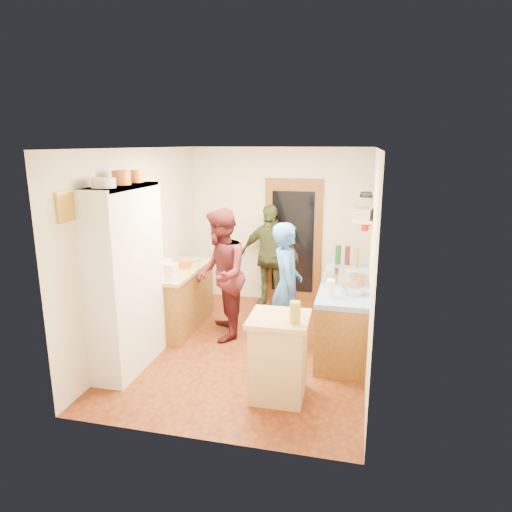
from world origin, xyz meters
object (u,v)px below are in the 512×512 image
(island_base, at_px, (279,359))
(person_back, at_px, (270,256))
(right_counter_base, at_px, (344,312))
(person_left, at_px, (223,274))
(person_hob, at_px, (289,287))
(hutch_body, at_px, (127,279))

(island_base, xyz_separation_m, person_back, (-0.66, 2.74, 0.43))
(right_counter_base, relative_size, person_left, 1.21)
(right_counter_base, bearing_deg, person_hob, -152.54)
(island_base, bearing_deg, person_back, 103.56)
(right_counter_base, distance_m, person_back, 1.78)
(island_base, bearing_deg, right_counter_base, 68.79)
(right_counter_base, relative_size, person_hob, 1.30)
(right_counter_base, xyz_separation_m, person_hob, (-0.71, -0.37, 0.42))
(hutch_body, xyz_separation_m, person_left, (0.84, 1.11, -0.19))
(person_left, bearing_deg, right_counter_base, 78.66)
(island_base, distance_m, person_back, 2.85)
(person_back, bearing_deg, person_hob, -59.90)
(hutch_body, bearing_deg, right_counter_base, 27.47)
(right_counter_base, height_order, person_left, person_left)
(person_hob, distance_m, person_left, 0.97)
(person_hob, height_order, person_back, person_back)
(hutch_body, bearing_deg, person_hob, 27.48)
(person_back, bearing_deg, person_left, -96.30)
(person_back, bearing_deg, right_counter_base, -32.54)
(person_left, xyz_separation_m, person_back, (0.38, 1.35, -0.05))
(person_hob, relative_size, person_back, 0.99)
(hutch_body, bearing_deg, person_back, 63.54)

